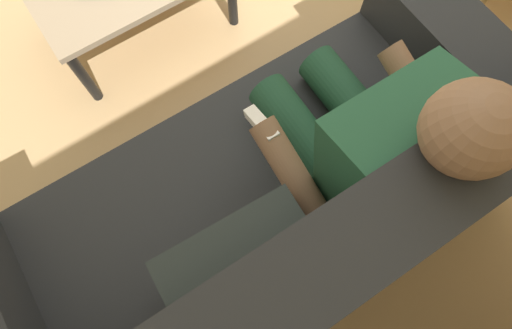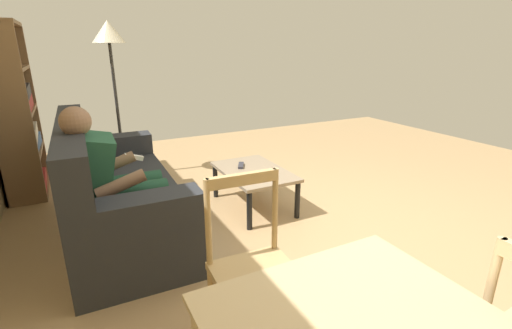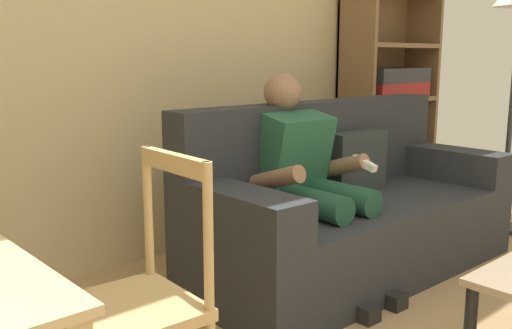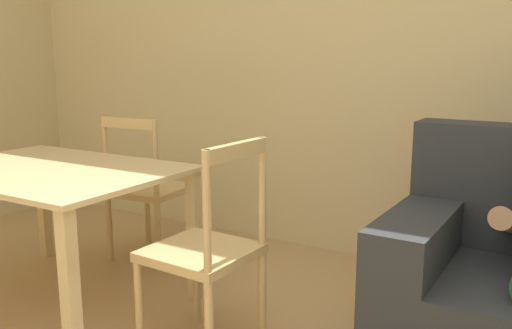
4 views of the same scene
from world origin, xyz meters
TOP-DOWN VIEW (x-y plane):
  - ground_plane at (0.00, 0.00)m, footprint 8.46×8.46m
  - couch at (1.19, 1.60)m, footprint 2.07×0.89m
  - person_lounging at (0.84, 1.60)m, footprint 0.60×0.87m
  - coffee_table at (1.08, 0.31)m, footprint 0.90×0.58m
  - tv_remote at (1.23, 0.38)m, footprint 0.17×0.12m
  - bookshelf at (2.62, 2.37)m, footprint 0.95×0.36m
  - dining_chair_facing_couch at (-0.51, 1.11)m, footprint 0.44×0.44m
  - floor_lamp at (2.64, 1.33)m, footprint 0.36×0.36m

SIDE VIEW (x-z plane):
  - ground_plane at x=0.00m, z-range 0.00..0.00m
  - coffee_table at x=1.08m, z-range 0.14..0.53m
  - couch at x=1.19m, z-range -0.14..0.84m
  - tv_remote at x=1.23m, z-range 0.39..0.41m
  - dining_chair_facing_couch at x=-0.51m, z-range -0.01..0.92m
  - person_lounging at x=0.84m, z-range 0.02..1.18m
  - bookshelf at x=2.62m, z-range -0.11..1.68m
  - floor_lamp at x=2.64m, z-range 0.63..2.45m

